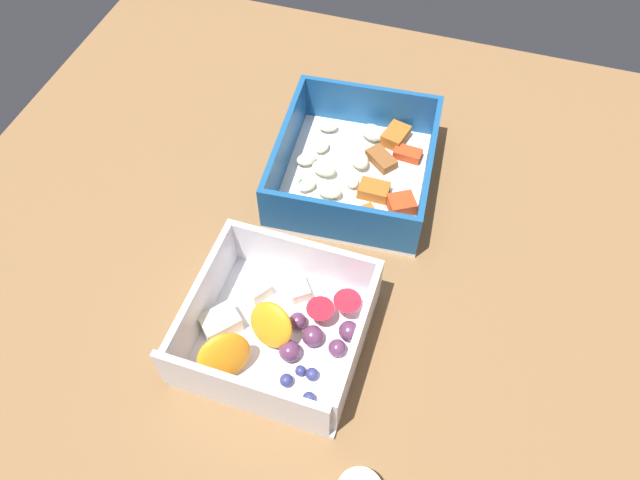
% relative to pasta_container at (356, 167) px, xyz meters
% --- Properties ---
extents(table_surface, '(0.80, 0.80, 0.02)m').
position_rel_pasta_container_xyz_m(table_surface, '(0.11, -0.02, -0.03)').
color(table_surface, brown).
rests_on(table_surface, ground).
extents(pasta_container, '(0.19, 0.18, 0.06)m').
position_rel_pasta_container_xyz_m(pasta_container, '(0.00, 0.00, 0.00)').
color(pasta_container, white).
rests_on(pasta_container, table_surface).
extents(fruit_bowl, '(0.15, 0.15, 0.06)m').
position_rel_pasta_container_xyz_m(fruit_bowl, '(0.21, -0.01, 0.00)').
color(fruit_bowl, white).
rests_on(fruit_bowl, table_surface).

